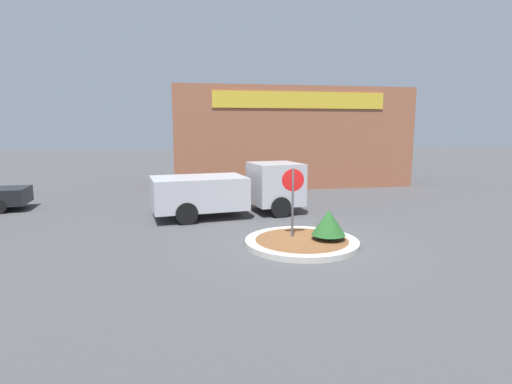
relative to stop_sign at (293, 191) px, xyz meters
The scene contains 6 objects.
ground_plane 1.62m from the stop_sign, 64.78° to the right, with size 120.00×120.00×0.00m, color #474749.
traffic_island 1.54m from the stop_sign, 64.78° to the right, with size 3.38×3.38×0.17m.
stop_sign is the anchor object (origin of this frame).
island_shrub 1.40m from the stop_sign, 27.73° to the right, with size 1.00×1.00×0.89m.
utility_truck 4.41m from the stop_sign, 108.88° to the left, with size 6.17×3.07×2.05m.
storefront_building 13.76m from the stop_sign, 76.76° to the left, with size 13.94×6.07×5.82m.
Camera 1 is at (-3.28, -11.10, 3.42)m, focal length 28.00 mm.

